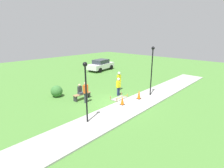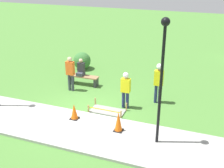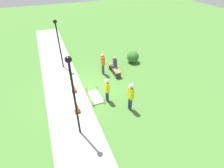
% 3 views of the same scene
% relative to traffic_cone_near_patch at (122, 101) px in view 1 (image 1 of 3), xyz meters
% --- Properties ---
extents(ground_plane, '(60.00, 60.00, 0.00)m').
position_rel_traffic_cone_near_patch_xyz_m(ground_plane, '(0.03, 0.67, -0.42)').
color(ground_plane, '#477A33').
extents(sidewalk, '(28.00, 2.58, 0.10)m').
position_rel_traffic_cone_near_patch_xyz_m(sidewalk, '(0.03, -0.62, -0.37)').
color(sidewalk, '#9E9E99').
rests_on(sidewalk, ground_plane).
extents(wet_concrete_patch, '(1.52, 0.78, 0.37)m').
position_rel_traffic_cone_near_patch_xyz_m(wet_concrete_patch, '(0.99, 1.17, -0.38)').
color(wet_concrete_patch, gray).
rests_on(wet_concrete_patch, ground_plane).
extents(traffic_cone_near_patch, '(0.34, 0.34, 0.65)m').
position_rel_traffic_cone_near_patch_xyz_m(traffic_cone_near_patch, '(0.00, 0.00, 0.00)').
color(traffic_cone_near_patch, black).
rests_on(traffic_cone_near_patch, sidewalk).
extents(traffic_cone_far_patch, '(0.34, 0.34, 0.79)m').
position_rel_traffic_cone_near_patch_xyz_m(traffic_cone_far_patch, '(1.97, -0.22, 0.07)').
color(traffic_cone_far_patch, black).
rests_on(traffic_cone_far_patch, sidewalk).
extents(park_bench, '(1.63, 0.44, 0.52)m').
position_rel_traffic_cone_near_patch_xyz_m(park_bench, '(-1.28, 3.49, -0.07)').
color(park_bench, '#2D2D33').
rests_on(park_bench, ground_plane).
extents(person_seated_on_bench, '(0.36, 0.44, 0.89)m').
position_rel_traffic_cone_near_patch_xyz_m(person_seated_on_bench, '(-1.43, 3.54, 0.44)').
color(person_seated_on_bench, '#383D47').
rests_on(person_seated_on_bench, park_bench).
extents(worker_supervisor, '(0.40, 0.27, 1.90)m').
position_rel_traffic_cone_near_patch_xyz_m(worker_supervisor, '(2.82, 2.78, 0.73)').
color(worker_supervisor, navy).
rests_on(worker_supervisor, ground_plane).
extents(worker_assistant, '(0.40, 0.24, 1.69)m').
position_rel_traffic_cone_near_patch_xyz_m(worker_assistant, '(1.59, 1.79, 0.57)').
color(worker_assistant, navy).
rests_on(worker_assistant, ground_plane).
extents(bystander_in_orange_shirt, '(0.40, 0.23, 1.77)m').
position_rel_traffic_cone_near_patch_xyz_m(bystander_in_orange_shirt, '(-1.55, 2.62, 0.59)').
color(bystander_in_orange_shirt, '#383D47').
rests_on(bystander_in_orange_shirt, ground_plane).
extents(lamppost_near, '(0.28, 0.28, 4.37)m').
position_rel_traffic_cone_near_patch_xyz_m(lamppost_near, '(3.48, -0.43, 2.49)').
color(lamppost_near, black).
rests_on(lamppost_near, sidewalk).
extents(lamppost_far, '(0.28, 0.28, 3.84)m').
position_rel_traffic_cone_near_patch_xyz_m(lamppost_far, '(-3.69, -0.15, 2.20)').
color(lamppost_far, black).
rests_on(lamppost_far, sidewalk).
extents(parked_car_white, '(4.85, 2.65, 1.69)m').
position_rel_traffic_cone_near_patch_xyz_m(parked_car_white, '(8.49, 11.32, 0.44)').
color(parked_car_white, white).
rests_on(parked_car_white, ground_plane).
extents(shrub_rounded_near, '(1.04, 1.04, 1.04)m').
position_rel_traffic_cone_near_patch_xyz_m(shrub_rounded_near, '(-2.43, 5.68, 0.10)').
color(shrub_rounded_near, '#387033').
rests_on(shrub_rounded_near, ground_plane).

